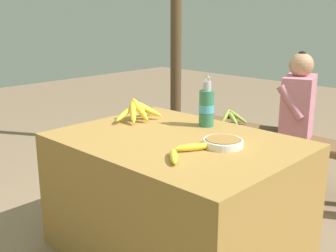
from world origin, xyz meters
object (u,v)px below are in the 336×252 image
loose_banana_side (194,147)px  support_post_near (176,32)px  wooden_bench (273,142)px  serving_bowl (223,142)px  banana_bunch_ripe (138,110)px  loose_banana_front (174,156)px  banana_bunch_green (232,117)px  seated_vendor (290,114)px  water_bottle (207,107)px

loose_banana_side → support_post_near: 2.26m
wooden_bench → serving_bowl: bearing=-72.6°
banana_bunch_ripe → loose_banana_side: 0.68m
loose_banana_front → loose_banana_side: 0.17m
serving_bowl → loose_banana_side: 0.16m
loose_banana_side → banana_bunch_green: 1.49m
support_post_near → seated_vendor: bearing=-12.0°
banana_bunch_ripe → wooden_bench: (0.34, 1.09, -0.39)m
banana_bunch_green → support_post_near: 1.13m
water_bottle → wooden_bench: water_bottle is taller
banana_bunch_ripe → banana_bunch_green: (-0.04, 1.09, -0.25)m
water_bottle → loose_banana_front: (0.27, -0.57, -0.10)m
serving_bowl → support_post_near: bearing=139.0°
loose_banana_side → support_post_near: size_ratio=0.09×
serving_bowl → wooden_bench: size_ratio=0.14×
seated_vendor → support_post_near: support_post_near is taller
banana_bunch_ripe → loose_banana_front: (0.66, -0.39, -0.05)m
serving_bowl → loose_banana_side: bearing=-111.4°
seated_vendor → water_bottle: bearing=64.7°
loose_banana_side → banana_bunch_green: size_ratio=0.72×
serving_bowl → banana_bunch_ripe: bearing=174.9°
water_bottle → banana_bunch_green: water_bottle is taller
loose_banana_front → support_post_near: bearing=132.5°
serving_bowl → support_post_near: support_post_near is taller
wooden_bench → seated_vendor: 0.30m
banana_bunch_ripe → support_post_near: 1.68m
seated_vendor → support_post_near: 1.54m
banana_bunch_ripe → wooden_bench: bearing=72.7°
wooden_bench → loose_banana_front: bearing=-77.7°
loose_banana_front → wooden_bench: (-0.32, 1.48, -0.34)m
serving_bowl → water_bottle: bearing=140.9°
water_bottle → loose_banana_front: bearing=-64.9°
loose_banana_front → seated_vendor: (-0.17, 1.43, -0.08)m
serving_bowl → banana_bunch_green: bearing=123.0°
serving_bowl → seated_vendor: size_ratio=0.19×
banana_bunch_ripe → serving_bowl: (0.70, -0.06, -0.05)m
banana_bunch_ripe → loose_banana_front: size_ratio=2.22×
water_bottle → banana_bunch_green: (-0.44, 0.90, -0.30)m
loose_banana_front → banana_bunch_green: bearing=115.6°
wooden_bench → support_post_near: size_ratio=0.66×
loose_banana_side → banana_bunch_ripe: bearing=161.5°
water_bottle → loose_banana_side: bearing=-58.3°
loose_banana_front → water_bottle: bearing=115.1°
banana_bunch_ripe → seated_vendor: 1.16m
support_post_near → loose_banana_side: bearing=-45.0°
loose_banana_front → banana_bunch_ripe: bearing=149.9°
serving_bowl → water_bottle: 0.41m
banana_bunch_green → wooden_bench: bearing=0.9°
wooden_bench → loose_banana_side: bearing=-77.0°
seated_vendor → banana_bunch_green: size_ratio=3.85×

